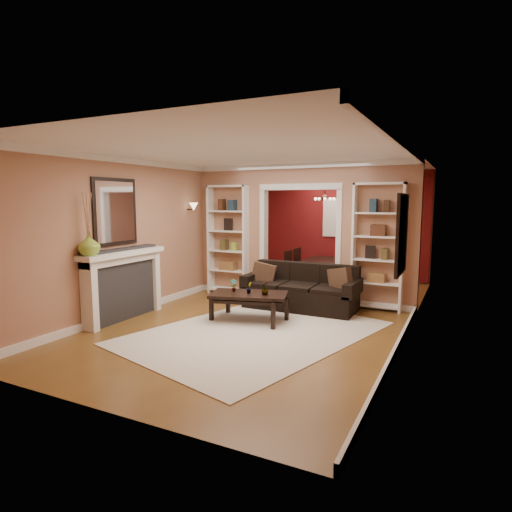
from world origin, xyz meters
The scene contains 30 objects.
floor centered at (0.00, 0.00, 0.00)m, with size 8.00×8.00×0.00m, color brown.
ceiling centered at (0.00, 0.00, 2.70)m, with size 8.00×8.00×0.00m, color white.
wall_back centered at (0.00, 4.00, 1.35)m, with size 8.00×8.00×0.00m, color #A87558.
wall_front centered at (0.00, -4.00, 1.35)m, with size 8.00×8.00×0.00m, color #A87558.
wall_left centered at (-2.25, 0.00, 1.35)m, with size 8.00×8.00×0.00m, color #A87558.
wall_right centered at (2.25, 0.00, 1.35)m, with size 8.00×8.00×0.00m, color #A87558.
partition_wall centered at (0.00, 1.20, 1.35)m, with size 4.50×0.15×2.70m, color #A87558.
red_back_panel centered at (0.00, 3.97, 1.32)m, with size 4.44×0.04×2.64m, color maroon.
dining_window centered at (0.00, 3.93, 1.55)m, with size 0.78×0.03×0.98m, color #8CA5CC.
area_rug centered at (0.21, -1.21, 0.01)m, with size 2.69×3.76×0.01m, color beige.
sofa centered at (0.30, 0.45, 0.41)m, with size 2.09×0.90×0.82m, color black.
pillow_left centered at (-0.44, 0.43, 0.61)m, with size 0.42×0.12×0.42m, color #503522.
pillow_right centered at (1.04, 0.43, 0.63)m, with size 0.45×0.13×0.45m, color #503522.
coffee_table centered at (-0.19, -0.67, 0.24)m, with size 1.24×0.67×0.47m, color black.
plant_left centered at (-0.48, -0.67, 0.58)m, with size 0.11×0.08×0.22m, color #336626.
plant_center centered at (-0.19, -0.67, 0.56)m, with size 0.10×0.08×0.19m, color #336626.
plant_right centered at (0.10, -0.67, 0.58)m, with size 0.12×0.12×0.22m, color #336626.
bookshelf_left centered at (-1.55, 1.03, 1.15)m, with size 0.90×0.30×2.30m, color white.
bookshelf_right centered at (1.55, 1.03, 1.15)m, with size 0.90×0.30×2.30m, color white.
fireplace centered at (-2.09, -1.50, 0.58)m, with size 0.32×1.70×1.16m, color white.
vase centered at (-2.09, -2.20, 1.33)m, with size 0.32×0.32×0.33m, color #89B239.
mirror centered at (-2.23, -1.50, 1.80)m, with size 0.03×0.95×1.10m, color silver.
wall_sconce centered at (-2.15, 0.55, 1.83)m, with size 0.18×0.18×0.22m, color #FFE0A5.
framed_art centered at (2.21, -1.00, 1.55)m, with size 0.04×0.85×1.05m, color black.
dining_table centered at (-0.03, 2.87, 0.29)m, with size 0.92×1.64×0.58m, color black.
dining_chair_nw centered at (-0.58, 2.57, 0.42)m, with size 0.41×0.41×0.83m, color black.
dining_chair_ne centered at (0.52, 2.57, 0.45)m, with size 0.44×0.44×0.89m, color black.
dining_chair_sw centered at (-0.58, 3.17, 0.42)m, with size 0.41×0.41×0.83m, color black.
dining_chair_se centered at (0.52, 3.17, 0.45)m, with size 0.44×0.44×0.89m, color black.
chandelier centered at (0.00, 2.70, 2.02)m, with size 0.50×0.50×0.30m, color #362418.
Camera 1 is at (2.97, -6.79, 1.99)m, focal length 30.00 mm.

